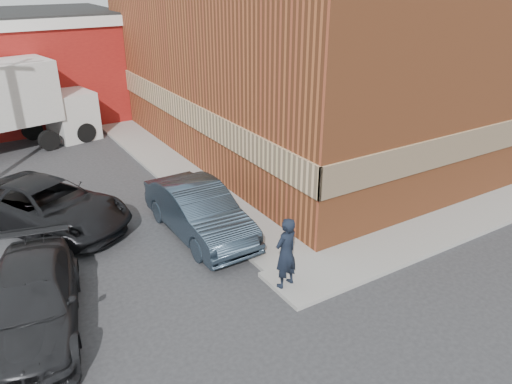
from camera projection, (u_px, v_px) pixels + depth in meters
ground at (273, 271)px, 13.82m from camera, size 90.00×90.00×0.00m
brick_building at (320, 38)px, 22.91m from camera, size 14.25×18.25×9.36m
sidewalk_south at (474, 216)px, 16.70m from camera, size 16.00×1.80×0.12m
sidewalk_west at (167, 165)px, 21.04m from camera, size 1.80×18.00×0.12m
man at (286, 253)px, 12.61m from camera, size 0.79×0.61×1.94m
sedan at (199, 211)px, 15.38m from camera, size 1.80×4.92×1.61m
suv_a at (49, 206)px, 15.80m from camera, size 4.97×6.16×1.56m
suv_b at (31, 303)px, 11.32m from camera, size 3.16×5.38×1.46m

